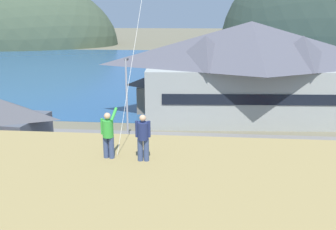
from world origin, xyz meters
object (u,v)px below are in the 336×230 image
(moored_boat_wharfside, at_px, (163,92))
(moored_boat_inner_slip, at_px, (165,86))
(moored_boat_outer_mooring, at_px, (211,83))
(parked_car_front_row_end, at_px, (314,159))
(storage_shed_waterside, at_px, (161,90))
(parked_car_back_row_left, at_px, (49,187))
(person_companion, at_px, (143,136))
(parked_car_front_row_silver, at_px, (171,192))
(wharf_dock, at_px, (188,89))
(parking_light_pole, at_px, (127,98))
(person_kite_flyer, at_px, (108,133))
(parked_car_mid_row_center, at_px, (110,148))
(harbor_lodge, at_px, (249,68))

(moored_boat_wharfside, distance_m, moored_boat_inner_slip, 5.19)
(moored_boat_outer_mooring, relative_size, parked_car_front_row_end, 1.97)
(moored_boat_wharfside, bearing_deg, storage_shed_waterside, -86.14)
(moored_boat_wharfside, xyz_separation_m, parked_car_front_row_end, (14.15, -24.72, 0.34))
(parked_car_back_row_left, xyz_separation_m, person_companion, (7.45, -8.01, 6.33))
(moored_boat_inner_slip, bearing_deg, storage_shed_waterside, -86.60)
(moored_boat_outer_mooring, xyz_separation_m, parked_car_front_row_end, (7.04, -32.70, 0.34))
(moored_boat_outer_mooring, distance_m, moored_boat_inner_slip, 7.88)
(moored_boat_wharfside, xyz_separation_m, parked_car_front_row_silver, (3.85, -31.05, 0.34))
(wharf_dock, xyz_separation_m, parked_car_front_row_end, (10.75, -29.02, 0.71))
(storage_shed_waterside, xyz_separation_m, parking_light_pole, (-1.41, -13.83, 2.08))
(moored_boat_inner_slip, xyz_separation_m, person_kite_flyer, (2.41, -44.08, 6.69))
(parked_car_front_row_end, xyz_separation_m, parked_car_mid_row_center, (-15.92, 0.81, 0.00))
(moored_boat_inner_slip, relative_size, parked_car_mid_row_center, 1.96)
(parked_car_front_row_end, distance_m, parked_car_mid_row_center, 15.94)
(harbor_lodge, relative_size, parked_car_front_row_end, 5.75)
(parked_car_front_row_silver, height_order, parking_light_pole, parking_light_pole)
(storage_shed_waterside, height_order, parked_car_mid_row_center, storage_shed_waterside)
(wharf_dock, height_order, parked_car_front_row_silver, parked_car_front_row_silver)
(harbor_lodge, distance_m, moored_boat_inner_slip, 19.31)
(parking_light_pole, height_order, person_kite_flyer, person_kite_flyer)
(harbor_lodge, xyz_separation_m, person_kite_flyer, (-8.70, -29.13, 1.60))
(moored_boat_outer_mooring, bearing_deg, moored_boat_wharfside, -131.71)
(moored_boat_wharfside, xyz_separation_m, parking_light_pole, (-0.94, -20.77, 3.88))
(moored_boat_inner_slip, height_order, parked_car_front_row_end, moored_boat_inner_slip)
(wharf_dock, height_order, parked_car_mid_row_center, parked_car_mid_row_center)
(storage_shed_waterside, height_order, person_kite_flyer, person_kite_flyer)
(parked_car_back_row_left, bearing_deg, storage_shed_waterside, 79.55)
(moored_boat_outer_mooring, bearing_deg, parked_car_mid_row_center, -105.57)
(parked_car_mid_row_center, bearing_deg, storage_shed_waterside, 82.49)
(storage_shed_waterside, xyz_separation_m, moored_boat_wharfside, (-0.47, 6.94, -1.80))
(parked_car_front_row_silver, distance_m, parking_light_pole, 11.88)
(wharf_dock, bearing_deg, person_kite_flyer, -91.66)
(parked_car_front_row_silver, distance_m, parked_car_mid_row_center, 9.08)
(wharf_dock, distance_m, person_companion, 43.92)
(parked_car_front_row_end, bearing_deg, harbor_lodge, 102.44)
(storage_shed_waterside, relative_size, moored_boat_wharfside, 1.04)
(parked_car_mid_row_center, distance_m, person_companion, 17.23)
(harbor_lodge, distance_m, wharf_dock, 16.83)
(parked_car_mid_row_center, bearing_deg, moored_boat_inner_slip, 87.02)
(parking_light_pole, xyz_separation_m, person_kite_flyer, (3.10, -18.13, 2.81))
(parking_light_pole, bearing_deg, harbor_lodge, 43.00)
(moored_boat_wharfside, bearing_deg, person_companion, -84.91)
(harbor_lodge, xyz_separation_m, wharf_dock, (-7.45, 14.07, -5.47))
(parked_car_front_row_silver, relative_size, person_companion, 2.44)
(storage_shed_waterside, height_order, parked_car_back_row_left, storage_shed_waterside)
(moored_boat_outer_mooring, xyz_separation_m, parked_car_back_row_left, (-11.09, -39.03, 0.34))
(moored_boat_outer_mooring, bearing_deg, person_kite_flyer, -96.04)
(moored_boat_wharfside, bearing_deg, wharf_dock, 51.66)
(storage_shed_waterside, bearing_deg, harbor_lodge, -15.21)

